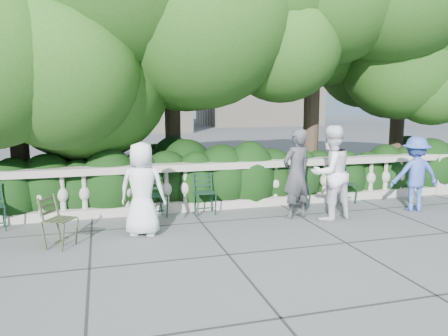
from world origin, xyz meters
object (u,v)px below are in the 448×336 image
object	(u,v)px
chair_b	(158,219)
chair_d	(207,216)
chair_e	(300,209)
person_woman_grey	(296,174)
chair_f	(349,205)
person_businessman	(142,189)
person_casual_man	(330,173)
person_older_blue	(415,174)
chair_weathered	(69,248)

from	to	relation	value
chair_b	chair_d	world-z (taller)	same
chair_e	person_woman_grey	bearing A→B (deg)	-110.93
chair_f	person_businessman	size ratio (longest dim) A/B	0.52
person_businessman	person_casual_man	distance (m)	3.58
person_businessman	person_older_blue	distance (m)	5.62
chair_weathered	person_woman_grey	world-z (taller)	person_woman_grey
chair_b	person_woman_grey	xyz separation A→B (m)	(2.63, -0.61, 0.88)
person_older_blue	chair_b	bearing A→B (deg)	2.02
chair_e	person_businessman	xyz separation A→B (m)	(-3.41, -0.92, 0.81)
person_woman_grey	chair_weathered	bearing A→B (deg)	-7.57
chair_d	person_older_blue	distance (m)	4.41
chair_d	person_woman_grey	bearing A→B (deg)	-20.11
chair_f	person_casual_man	distance (m)	1.65
chair_f	person_businessman	world-z (taller)	person_businessman
chair_f	person_casual_man	size ratio (longest dim) A/B	0.46
chair_d	person_older_blue	world-z (taller)	person_older_blue
chair_b	person_businessman	size ratio (longest dim) A/B	0.52
chair_e	person_older_blue	distance (m)	2.47
chair_e	person_older_blue	world-z (taller)	person_older_blue
person_casual_man	person_older_blue	world-z (taller)	person_casual_man
chair_d	chair_weathered	bearing A→B (deg)	-153.28
person_woman_grey	person_older_blue	size ratio (longest dim) A/B	1.13
chair_weathered	person_casual_man	size ratio (longest dim) A/B	0.46
chair_f	person_casual_man	world-z (taller)	person_casual_man
person_older_blue	person_casual_man	bearing A→B (deg)	13.64
chair_f	chair_weathered	world-z (taller)	same
chair_b	person_casual_man	size ratio (longest dim) A/B	0.46
chair_e	chair_weathered	distance (m)	4.78
chair_weathered	chair_e	bearing A→B (deg)	-43.14
chair_b	chair_f	distance (m)	4.22
chair_f	chair_weathered	xyz separation A→B (m)	(-5.79, -1.32, 0.00)
person_businessman	person_casual_man	bearing A→B (deg)	-159.08
chair_f	person_casual_man	bearing A→B (deg)	-144.80
chair_weathered	person_woman_grey	size ratio (longest dim) A/B	0.48
chair_b	person_casual_man	bearing A→B (deg)	-28.67
person_businessman	person_woman_grey	xyz separation A→B (m)	(3.00, 0.30, 0.07)
chair_d	person_businessman	bearing A→B (deg)	-146.03
chair_d	person_businessman	xyz separation A→B (m)	(-1.34, -0.91, 0.81)
person_casual_man	person_older_blue	size ratio (longest dim) A/B	1.17
chair_b	person_older_blue	size ratio (longest dim) A/B	0.54
person_businessman	person_woman_grey	size ratio (longest dim) A/B	0.91
person_businessman	person_older_blue	bearing A→B (deg)	-158.05
person_woman_grey	chair_b	bearing A→B (deg)	-29.83
chair_e	person_casual_man	xyz separation A→B (m)	(0.17, -0.90, 0.91)
person_businessman	chair_weathered	bearing A→B (deg)	37.99
chair_d	person_businessman	size ratio (longest dim) A/B	0.52
person_businessman	chair_f	bearing A→B (deg)	-147.79
chair_d	person_casual_man	world-z (taller)	person_casual_man
chair_f	chair_weathered	distance (m)	5.93
chair_e	person_woman_grey	xyz separation A→B (m)	(-0.41, -0.62, 0.88)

